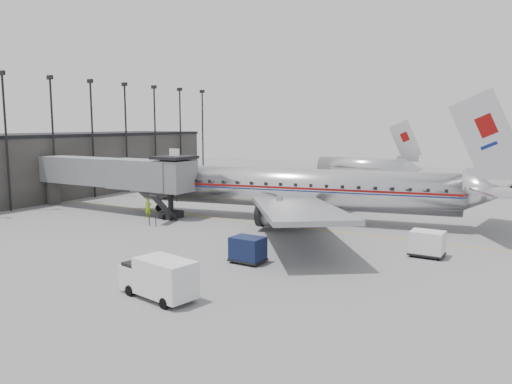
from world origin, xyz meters
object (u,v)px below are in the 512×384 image
(service_van, at_px, (158,277))
(baggage_cart_white, at_px, (427,243))
(airliner, at_px, (298,188))
(ramp_worker, at_px, (148,208))
(baggage_cart_navy, at_px, (248,249))

(service_van, relative_size, baggage_cart_white, 2.12)
(airliner, distance_m, ramp_worker, 15.65)
(airliner, xyz_separation_m, service_van, (3.07, -24.28, -2.00))
(airliner, height_order, baggage_cart_white, airliner)
(baggage_cart_white, relative_size, ramp_worker, 1.29)
(ramp_worker, bearing_deg, baggage_cart_white, -36.39)
(airliner, relative_size, ramp_worker, 21.28)
(baggage_cart_white, height_order, ramp_worker, baggage_cart_white)
(service_van, xyz_separation_m, baggage_cart_white, (11.06, 16.49, -0.20))
(airliner, relative_size, baggage_cart_white, 16.48)
(airliner, bearing_deg, ramp_worker, -167.67)
(baggage_cart_navy, xyz_separation_m, baggage_cart_white, (10.44, 7.95, 0.04))
(baggage_cart_navy, bearing_deg, ramp_worker, 153.76)
(airliner, height_order, baggage_cart_navy, airliner)
(airliner, xyz_separation_m, baggage_cart_navy, (3.69, -15.73, -2.24))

